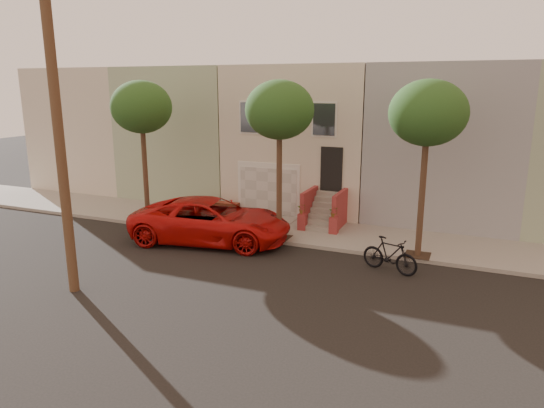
% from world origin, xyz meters
% --- Properties ---
extents(ground, '(90.00, 90.00, 0.00)m').
position_xyz_m(ground, '(0.00, 0.00, 0.00)').
color(ground, black).
rests_on(ground, ground).
extents(sidewalk, '(40.00, 3.70, 0.15)m').
position_xyz_m(sidewalk, '(0.00, 5.35, 0.07)').
color(sidewalk, gray).
rests_on(sidewalk, ground).
extents(house_row, '(33.10, 11.70, 7.00)m').
position_xyz_m(house_row, '(0.00, 11.19, 3.64)').
color(house_row, beige).
rests_on(house_row, sidewalk).
extents(tree_left, '(2.70, 2.57, 6.30)m').
position_xyz_m(tree_left, '(-5.50, 3.90, 5.26)').
color(tree_left, '#2D2116').
rests_on(tree_left, sidewalk).
extents(tree_mid, '(2.70, 2.57, 6.30)m').
position_xyz_m(tree_mid, '(1.00, 3.90, 5.26)').
color(tree_mid, '#2D2116').
rests_on(tree_mid, sidewalk).
extents(tree_right, '(2.70, 2.57, 6.30)m').
position_xyz_m(tree_right, '(6.50, 3.90, 5.26)').
color(tree_right, '#2D2116').
rests_on(tree_right, sidewalk).
extents(utility_pole, '(23.60, 1.22, 10.00)m').
position_xyz_m(utility_pole, '(8.00, -3.20, 5.19)').
color(utility_pole, '#41321E').
rests_on(utility_pole, ground).
extents(pickup_truck, '(6.83, 4.04, 1.78)m').
position_xyz_m(pickup_truck, '(-1.50, 2.75, 0.89)').
color(pickup_truck, '#BB0E0D').
rests_on(pickup_truck, ground).
extents(motorcycle, '(2.10, 1.15, 1.21)m').
position_xyz_m(motorcycle, '(5.76, 2.21, 0.61)').
color(motorcycle, black).
rests_on(motorcycle, ground).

